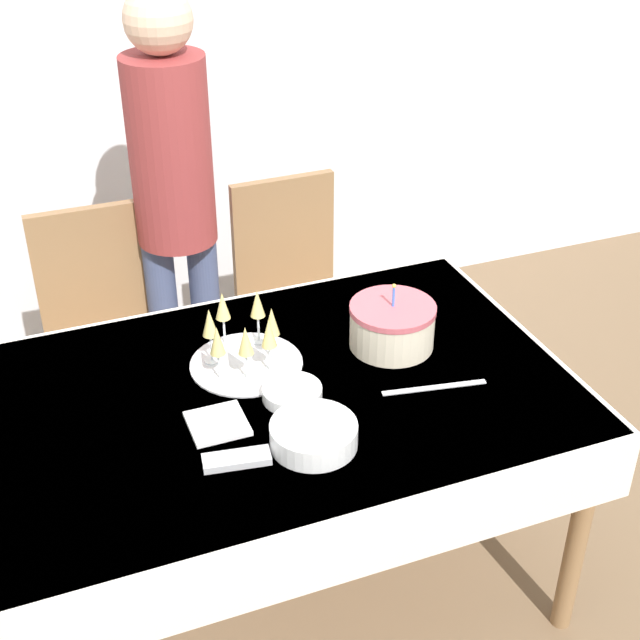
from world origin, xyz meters
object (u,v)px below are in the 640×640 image
(dining_chair_far_left, at_px, (104,332))
(dining_chair_far_right, at_px, (295,295))
(birthday_cake, at_px, (392,326))
(person_standing, at_px, (173,185))
(plate_stack_main, at_px, (314,435))
(champagne_tray, at_px, (244,339))
(plate_stack_dessert, at_px, (292,393))

(dining_chair_far_left, height_order, dining_chair_far_right, same)
(dining_chair_far_right, relative_size, birthday_cake, 3.79)
(dining_chair_far_right, distance_m, person_standing, 0.64)
(dining_chair_far_right, bearing_deg, plate_stack_main, -107.41)
(champagne_tray, relative_size, plate_stack_main, 1.45)
(birthday_cake, xyz_separation_m, plate_stack_main, (-0.38, -0.35, -0.04))
(birthday_cake, height_order, champagne_tray, birthday_cake)
(dining_chair_far_left, xyz_separation_m, plate_stack_dessert, (0.39, -0.91, 0.25))
(dining_chair_far_left, height_order, person_standing, person_standing)
(champagne_tray, bearing_deg, person_standing, 90.46)
(plate_stack_main, xyz_separation_m, person_standing, (-0.06, 1.18, 0.22))
(birthday_cake, distance_m, plate_stack_main, 0.52)
(birthday_cake, height_order, plate_stack_dessert, birthday_cake)
(champagne_tray, height_order, plate_stack_main, champagne_tray)
(plate_stack_dessert, height_order, person_standing, person_standing)
(person_standing, bearing_deg, birthday_cake, -61.89)
(dining_chair_far_left, height_order, plate_stack_main, dining_chair_far_left)
(dining_chair_far_right, height_order, plate_stack_dessert, dining_chair_far_right)
(plate_stack_dessert, bearing_deg, person_standing, 94.59)
(dining_chair_far_left, distance_m, person_standing, 0.58)
(dining_chair_far_left, bearing_deg, plate_stack_dessert, -66.90)
(birthday_cake, xyz_separation_m, person_standing, (-0.44, 0.83, 0.18))
(birthday_cake, bearing_deg, champagne_tray, 171.65)
(champagne_tray, bearing_deg, dining_chair_far_right, 60.03)
(dining_chair_far_left, xyz_separation_m, dining_chair_far_right, (0.72, -0.00, 0.00))
(dining_chair_far_right, bearing_deg, dining_chair_far_left, 180.00)
(plate_stack_dessert, relative_size, person_standing, 0.10)
(dining_chair_far_right, relative_size, person_standing, 0.57)
(birthday_cake, distance_m, person_standing, 0.96)
(dining_chair_far_right, xyz_separation_m, plate_stack_dessert, (-0.33, -0.91, 0.25))
(dining_chair_far_left, height_order, plate_stack_dessert, dining_chair_far_left)
(plate_stack_dessert, xyz_separation_m, person_standing, (-0.08, 0.97, 0.24))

